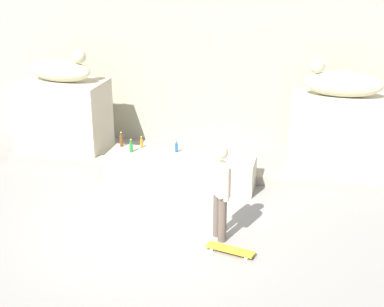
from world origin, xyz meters
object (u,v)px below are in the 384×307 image
Objects in this scene: skater at (220,189)px; skateboard at (230,250)px; statue_reclining_left at (61,70)px; statue_reclining_right at (341,83)px; bottle_brown at (121,140)px; bottle_green at (131,147)px; bottle_blue at (176,147)px; bottle_orange at (142,143)px.

skater is 1.00m from skateboard.
statue_reclining_left and statue_reclining_right have the same top height.
bottle_green is at bearing -42.18° from bottle_brown.
statue_reclining_left is 6.44× the size of bottle_blue.
statue_reclining_right is 4.55m from skateboard.
statue_reclining_left is 3.42m from bottle_blue.
skateboard is 3.24× the size of bottle_orange.
bottle_blue is (-1.58, 2.71, 0.68)m from skateboard.
statue_reclining_left is 5.89× the size of bottle_green.
statue_reclining_left reaches higher than bottle_brown.
skater is at bearing -59.65° from bottle_blue.
bottle_green is 1.11× the size of bottle_orange.
skater is (4.31, -3.29, -1.12)m from statue_reclining_left.
statue_reclining_right is 4.54m from bottle_green.
statue_reclining_left is 2.36m from bottle_brown.
skater reaches higher than bottle_brown.
skater is at bearing -48.08° from bottle_orange.
bottle_brown is (1.75, -0.95, -1.27)m from statue_reclining_left.
skater is at bearing -42.46° from bottle_green.
bottle_brown reaches higher than bottle_green.
bottle_green is (-4.18, -1.24, -1.29)m from statue_reclining_right.
bottle_brown is at bearing -20.65° from statue_reclining_left.
skateboard is 3.20× the size of bottle_blue.
bottle_orange is at bearing -15.22° from statue_reclining_left.
bottle_green is at bearing -114.01° from bottle_orange.
bottle_blue is 0.91× the size of bottle_green.
statue_reclining_left is 5.53m from skater.
statue_reclining_left is 5.13× the size of bottle_brown.
statue_reclining_left is 2.01× the size of skateboard.
bottle_orange is (-4.04, -0.94, -1.30)m from statue_reclining_right.
statue_reclining_right reaches higher than skateboard.
skateboard is at bearing 69.80° from statue_reclining_right.
bottle_brown is at bearing 137.82° from bottle_green.
statue_reclining_left is at bearing 154.76° from skateboard.
statue_reclining_right is at bearing 17.75° from bottle_blue.
bottle_green is 0.87× the size of bottle_brown.
skater is 2.62m from bottle_blue.
skater is 5.92× the size of bottle_green.
statue_reclining_left is at bearing 160.93° from bottle_blue.
bottle_green is at bearing 20.40° from statue_reclining_right.
skateboard is at bearing -59.74° from bottle_blue.
skater is at bearing 133.89° from skateboard.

